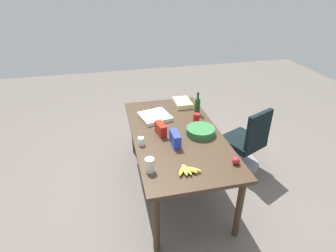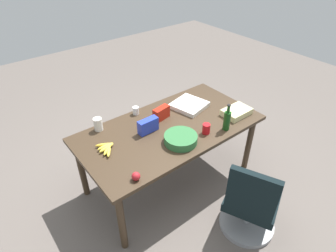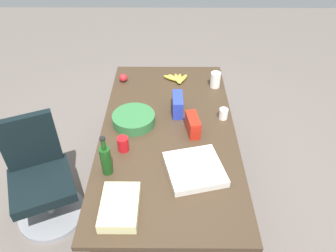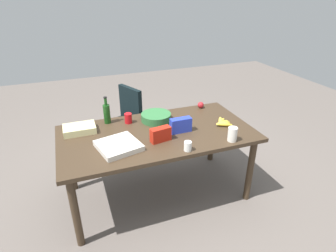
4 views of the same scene
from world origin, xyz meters
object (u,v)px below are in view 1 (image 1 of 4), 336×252
mayo_jar (150,165)px  chip_bag_red (161,129)px  office_chair (245,146)px  red_solo_cup (196,118)px  conference_table (176,139)px  chip_bag_blue (175,139)px  sheet_cake (182,103)px  wine_bottle (197,106)px  paper_cup (141,141)px  banana_bunch (187,170)px  pizza_box (155,117)px  apple_red (236,161)px  salad_bowl (201,131)px

mayo_jar → chip_bag_red: bearing=159.8°
office_chair → red_solo_cup: bearing=-94.3°
mayo_jar → conference_table: bearing=145.7°
office_chair → red_solo_cup: office_chair is taller
chip_bag_blue → sheet_cake: size_ratio=0.69×
wine_bottle → paper_cup: bearing=-55.0°
sheet_cake → mayo_jar: mayo_jar is taller
conference_table → red_solo_cup: 0.41m
conference_table → wine_bottle: 0.63m
conference_table → paper_cup: 0.48m
banana_bunch → sheet_cake: sheet_cake is taller
mayo_jar → paper_cup: (-0.48, -0.02, -0.03)m
pizza_box → wine_bottle: (-0.01, 0.58, 0.09)m
office_chair → sheet_cake: 1.06m
chip_bag_red → paper_cup: (0.17, -0.25, -0.02)m
banana_bunch → apple_red: apple_red is taller
salad_bowl → banana_bunch: salad_bowl is taller
conference_table → office_chair: 1.11m
salad_bowl → office_chair: bearing=108.3°
salad_bowl → apple_red: (0.63, 0.15, -0.00)m
conference_table → pizza_box: size_ratio=5.49×
banana_bunch → pizza_box: 1.16m
office_chair → chip_bag_red: bearing=-83.1°
office_chair → banana_bunch: office_chair is taller
office_chair → apple_red: office_chair is taller
salad_bowl → wine_bottle: size_ratio=1.10×
chip_bag_blue → chip_bag_red: bearing=-156.8°
chip_bag_red → mayo_jar: (0.65, -0.24, 0.00)m
chip_bag_red → mayo_jar: size_ratio=1.41×
office_chair → banana_bunch: bearing=-51.2°
apple_red → wine_bottle: 1.15m
pizza_box → chip_bag_red: chip_bag_red is taller
banana_bunch → salad_bowl: bearing=151.4°
conference_table → sheet_cake: sheet_cake is taller
mayo_jar → paper_cup: bearing=-178.1°
pizza_box → chip_bag_red: size_ratio=1.80×
mayo_jar → office_chair: bearing=118.7°
apple_red → chip_bag_blue: size_ratio=0.35×
red_solo_cup → pizza_box: bearing=-112.9°
conference_table → sheet_cake: bearing=159.5°
conference_table → chip_bag_blue: (0.23, -0.08, 0.16)m
pizza_box → sheet_cake: sheet_cake is taller
conference_table → chip_bag_blue: chip_bag_blue is taller
salad_bowl → red_solo_cup: size_ratio=3.03×
pizza_box → sheet_cake: (-0.31, 0.46, 0.01)m
pizza_box → mayo_jar: (1.06, -0.25, 0.05)m
office_chair → chip_bag_blue: 1.29m
salad_bowl → chip_bag_red: (-0.10, -0.46, 0.03)m
wine_bottle → paper_cup: size_ratio=3.36×
office_chair → sheet_cake: size_ratio=2.91×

